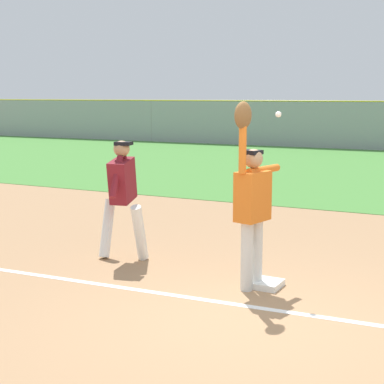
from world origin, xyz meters
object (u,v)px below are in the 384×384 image
at_px(baseball, 278,114).
at_px(parked_car_red, 312,127).
at_px(first_base, 266,284).
at_px(runner, 122,191).
at_px(fielder, 252,199).

bearing_deg(baseball, parked_car_red, 103.56).
relative_size(first_base, runner, 0.22).
distance_m(first_base, fielder, 1.10).
distance_m(runner, baseball, 2.57).
height_order(first_base, parked_car_red, parked_car_red).
height_order(first_base, runner, runner).
distance_m(fielder, runner, 2.17).
bearing_deg(baseball, fielder, -117.34).
xyz_separation_m(first_base, baseball, (0.04, 0.23, 2.08)).
bearing_deg(baseball, first_base, -100.76).
distance_m(runner, parked_car_red, 24.32).
xyz_separation_m(baseball, parked_car_red, (-5.82, 24.14, -1.44)).
relative_size(first_base, baseball, 5.14).
relative_size(fielder, runner, 1.33).
relative_size(runner, parked_car_red, 0.39).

